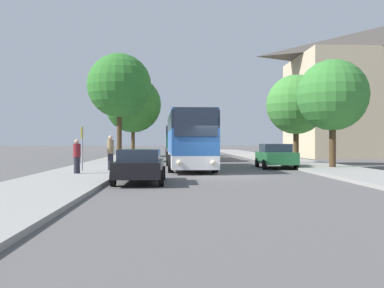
{
  "coord_description": "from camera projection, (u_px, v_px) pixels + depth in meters",
  "views": [
    {
      "loc": [
        -2.3,
        -21.95,
        1.74
      ],
      "look_at": [
        -0.9,
        13.75,
        1.49
      ],
      "focal_mm": 42.0,
      "sensor_mm": 36.0,
      "label": 1
    }
  ],
  "objects": [
    {
      "name": "sidewalk_right",
      "position": [
        361.0,
        174.0,
        22.31
      ],
      "size": [
        4.0,
        120.0,
        0.15
      ],
      "primitive_type": "cube",
      "color": "gray",
      "rests_on": "ground_plane"
    },
    {
      "name": "ground_plane",
      "position": [
        221.0,
        176.0,
        22.04
      ],
      "size": [
        300.0,
        300.0,
        0.0
      ],
      "primitive_type": "plane",
      "color": "#565454",
      "rests_on": "ground"
    },
    {
      "name": "pedestrian_waiting_far",
      "position": [
        111.0,
        152.0,
        24.36
      ],
      "size": [
        0.36,
        0.36,
        1.89
      ],
      "rotation": [
        0.0,
        0.0,
        3.29
      ],
      "color": "#23232D",
      "rests_on": "sidewalk_left"
    },
    {
      "name": "bus_middle",
      "position": [
        184.0,
        139.0,
        41.27
      ],
      "size": [
        2.94,
        11.01,
        3.55
      ],
      "rotation": [
        0.0,
        0.0,
        0.02
      ],
      "color": "#238942",
      "rests_on": "ground_plane"
    },
    {
      "name": "tree_right_near",
      "position": [
        333.0,
        95.0,
        27.27
      ],
      "size": [
        4.33,
        4.33,
        6.54
      ],
      "color": "#47331E",
      "rests_on": "sidewalk_right"
    },
    {
      "name": "bus_rear",
      "position": [
        178.0,
        140.0,
        54.87
      ],
      "size": [
        2.98,
        10.56,
        3.47
      ],
      "rotation": [
        0.0,
        0.0,
        -0.03
      ],
      "color": "silver",
      "rests_on": "ground_plane"
    },
    {
      "name": "parked_car_left_curb",
      "position": [
        140.0,
        165.0,
        18.49
      ],
      "size": [
        2.04,
        4.57,
        1.39
      ],
      "rotation": [
        0.0,
        0.0,
        0.0
      ],
      "color": "black",
      "rests_on": "ground_plane"
    },
    {
      "name": "bus_stop_sign",
      "position": [
        82.0,
        143.0,
        23.77
      ],
      "size": [
        0.08,
        0.45,
        2.37
      ],
      "color": "gray",
      "rests_on": "sidewalk_left"
    },
    {
      "name": "bus_front",
      "position": [
        189.0,
        139.0,
        27.83
      ],
      "size": [
        2.98,
        11.16,
        3.43
      ],
      "rotation": [
        0.0,
        0.0,
        0.03
      ],
      "color": "silver",
      "rests_on": "ground_plane"
    },
    {
      "name": "tree_right_mid",
      "position": [
        296.0,
        105.0,
        32.59
      ],
      "size": [
        4.32,
        4.32,
        6.4
      ],
      "color": "#47331E",
      "rests_on": "sidewalk_right"
    },
    {
      "name": "tree_left_far",
      "position": [
        133.0,
        105.0,
        49.59
      ],
      "size": [
        6.2,
        6.2,
        8.72
      ],
      "color": "#47331E",
      "rests_on": "sidewalk_left"
    },
    {
      "name": "sidewalk_left",
      "position": [
        78.0,
        175.0,
        21.76
      ],
      "size": [
        4.0,
        120.0,
        0.15
      ],
      "primitive_type": "cube",
      "color": "gray",
      "rests_on": "ground_plane"
    },
    {
      "name": "tree_left_near",
      "position": [
        119.0,
        86.0,
        36.68
      ],
      "size": [
        5.24,
        5.24,
        8.75
      ],
      "color": "#47331E",
      "rests_on": "sidewalk_left"
    },
    {
      "name": "parked_car_right_near",
      "position": [
        276.0,
        156.0,
        28.49
      ],
      "size": [
        2.2,
        4.23,
        1.55
      ],
      "rotation": [
        0.0,
        0.0,
        3.13
      ],
      "color": "#236B38",
      "rests_on": "ground_plane"
    },
    {
      "name": "pedestrian_waiting_near",
      "position": [
        77.0,
        156.0,
        21.88
      ],
      "size": [
        0.36,
        0.36,
        1.67
      ],
      "rotation": [
        0.0,
        0.0,
        4.17
      ],
      "color": "#23232D",
      "rests_on": "sidewalk_left"
    }
  ]
}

